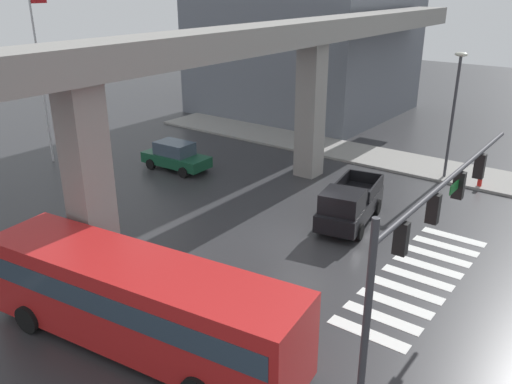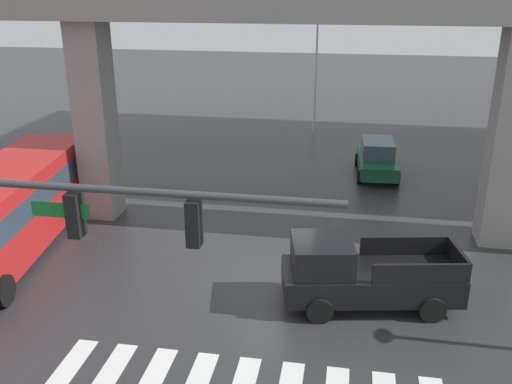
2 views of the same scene
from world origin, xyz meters
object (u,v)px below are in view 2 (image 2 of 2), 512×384
Objects in this scene: pickup_truck at (360,275)px; city_bus at (2,212)px; sedan_dark_green at (377,158)px; flagpole at (319,34)px.

city_bus reaches higher than pickup_truck.
pickup_truck is at bearing -93.96° from sedan_dark_green.
pickup_truck is at bearing -4.71° from city_bus.
sedan_dark_green is at bearing 41.30° from city_bus.
sedan_dark_green is at bearing 86.04° from pickup_truck.
city_bus is 1.06× the size of flagpole.
pickup_truck reaches higher than sedan_dark_green.
flagpole reaches higher than pickup_truck.
sedan_dark_green is (0.84, 12.20, -0.14)m from pickup_truck.
sedan_dark_green is 0.42× the size of flagpole.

